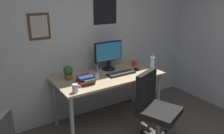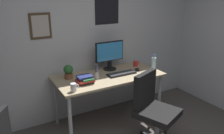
{
  "view_description": "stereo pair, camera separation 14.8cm",
  "coord_description": "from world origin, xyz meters",
  "px_view_note": "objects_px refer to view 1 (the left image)",
  "views": [
    {
      "loc": [
        -1.32,
        -0.9,
        1.89
      ],
      "look_at": [
        0.27,
        1.6,
        0.9
      ],
      "focal_mm": 36.46,
      "sensor_mm": 36.0,
      "label": 1
    },
    {
      "loc": [
        -1.19,
        -0.98,
        1.89
      ],
      "look_at": [
        0.27,
        1.6,
        0.9
      ],
      "focal_mm": 36.46,
      "sensor_mm": 36.0,
      "label": 2
    }
  ],
  "objects_px": {
    "monitor": "(108,54)",
    "keyboard": "(121,73)",
    "potted_plant": "(68,72)",
    "office_chair": "(154,105)",
    "computer_mouse": "(137,69)",
    "water_bottle": "(152,63)",
    "coffee_mug_near": "(134,63)",
    "coffee_mug_far": "(75,88)",
    "pen_cup": "(96,75)",
    "book_stack_left": "(86,80)"
  },
  "relations": [
    {
      "from": "computer_mouse",
      "to": "book_stack_left",
      "type": "bearing_deg",
      "value": -175.66
    },
    {
      "from": "computer_mouse",
      "to": "office_chair",
      "type": "bearing_deg",
      "value": -110.35
    },
    {
      "from": "computer_mouse",
      "to": "water_bottle",
      "type": "relative_size",
      "value": 0.44
    },
    {
      "from": "computer_mouse",
      "to": "potted_plant",
      "type": "relative_size",
      "value": 0.56
    },
    {
      "from": "coffee_mug_far",
      "to": "computer_mouse",
      "type": "bearing_deg",
      "value": 12.11
    },
    {
      "from": "office_chair",
      "to": "monitor",
      "type": "bearing_deg",
      "value": 95.28
    },
    {
      "from": "office_chair",
      "to": "keyboard",
      "type": "distance_m",
      "value": 0.7
    },
    {
      "from": "monitor",
      "to": "book_stack_left",
      "type": "relative_size",
      "value": 2.13
    },
    {
      "from": "computer_mouse",
      "to": "pen_cup",
      "type": "xyz_separation_m",
      "value": [
        -0.69,
        0.01,
        0.04
      ]
    },
    {
      "from": "coffee_mug_far",
      "to": "book_stack_left",
      "type": "distance_m",
      "value": 0.28
    },
    {
      "from": "monitor",
      "to": "water_bottle",
      "type": "xyz_separation_m",
      "value": [
        0.55,
        -0.37,
        -0.13
      ]
    },
    {
      "from": "keyboard",
      "to": "coffee_mug_near",
      "type": "height_order",
      "value": "coffee_mug_near"
    },
    {
      "from": "computer_mouse",
      "to": "coffee_mug_near",
      "type": "height_order",
      "value": "coffee_mug_near"
    },
    {
      "from": "computer_mouse",
      "to": "coffee_mug_far",
      "type": "xyz_separation_m",
      "value": [
        -1.11,
        -0.24,
        0.03
      ]
    },
    {
      "from": "coffee_mug_far",
      "to": "pen_cup",
      "type": "relative_size",
      "value": 0.55
    },
    {
      "from": "monitor",
      "to": "coffee_mug_far",
      "type": "distance_m",
      "value": 0.93
    },
    {
      "from": "coffee_mug_near",
      "to": "pen_cup",
      "type": "height_order",
      "value": "pen_cup"
    },
    {
      "from": "monitor",
      "to": "computer_mouse",
      "type": "xyz_separation_m",
      "value": [
        0.34,
        -0.26,
        -0.22
      ]
    },
    {
      "from": "office_chair",
      "to": "coffee_mug_near",
      "type": "bearing_deg",
      "value": 68.08
    },
    {
      "from": "computer_mouse",
      "to": "potted_plant",
      "type": "distance_m",
      "value": 1.04
    },
    {
      "from": "keyboard",
      "to": "pen_cup",
      "type": "xyz_separation_m",
      "value": [
        -0.39,
        0.04,
        0.04
      ]
    },
    {
      "from": "computer_mouse",
      "to": "book_stack_left",
      "type": "distance_m",
      "value": 0.89
    },
    {
      "from": "office_chair",
      "to": "coffee_mug_near",
      "type": "xyz_separation_m",
      "value": [
        0.35,
        0.87,
        0.26
      ]
    },
    {
      "from": "monitor",
      "to": "keyboard",
      "type": "height_order",
      "value": "monitor"
    },
    {
      "from": "potted_plant",
      "to": "water_bottle",
      "type": "bearing_deg",
      "value": -14.29
    },
    {
      "from": "keyboard",
      "to": "coffee_mug_far",
      "type": "xyz_separation_m",
      "value": [
        -0.81,
        -0.21,
        0.04
      ]
    },
    {
      "from": "monitor",
      "to": "book_stack_left",
      "type": "height_order",
      "value": "monitor"
    },
    {
      "from": "office_chair",
      "to": "computer_mouse",
      "type": "relative_size",
      "value": 8.64
    },
    {
      "from": "potted_plant",
      "to": "monitor",
      "type": "bearing_deg",
      "value": 5.09
    },
    {
      "from": "keyboard",
      "to": "computer_mouse",
      "type": "distance_m",
      "value": 0.3
    },
    {
      "from": "coffee_mug_near",
      "to": "computer_mouse",
      "type": "bearing_deg",
      "value": -117.39
    },
    {
      "from": "book_stack_left",
      "to": "coffee_mug_far",
      "type": "bearing_deg",
      "value": -142.89
    },
    {
      "from": "monitor",
      "to": "keyboard",
      "type": "bearing_deg",
      "value": -81.72
    },
    {
      "from": "coffee_mug_near",
      "to": "book_stack_left",
      "type": "relative_size",
      "value": 0.52
    },
    {
      "from": "coffee_mug_near",
      "to": "pen_cup",
      "type": "xyz_separation_m",
      "value": [
        -0.78,
        -0.17,
        0.01
      ]
    },
    {
      "from": "computer_mouse",
      "to": "water_bottle",
      "type": "bearing_deg",
      "value": -28.41
    },
    {
      "from": "computer_mouse",
      "to": "coffee_mug_near",
      "type": "xyz_separation_m",
      "value": [
        0.1,
        0.19,
        0.03
      ]
    },
    {
      "from": "office_chair",
      "to": "water_bottle",
      "type": "height_order",
      "value": "water_bottle"
    },
    {
      "from": "office_chair",
      "to": "book_stack_left",
      "type": "xyz_separation_m",
      "value": [
        -0.63,
        0.62,
        0.27
      ]
    },
    {
      "from": "office_chair",
      "to": "computer_mouse",
      "type": "xyz_separation_m",
      "value": [
        0.25,
        0.68,
        0.24
      ]
    },
    {
      "from": "monitor",
      "to": "water_bottle",
      "type": "relative_size",
      "value": 1.82
    },
    {
      "from": "water_bottle",
      "to": "coffee_mug_near",
      "type": "distance_m",
      "value": 0.33
    },
    {
      "from": "potted_plant",
      "to": "pen_cup",
      "type": "xyz_separation_m",
      "value": [
        0.33,
        -0.19,
        -0.05
      ]
    },
    {
      "from": "keyboard",
      "to": "book_stack_left",
      "type": "height_order",
      "value": "book_stack_left"
    },
    {
      "from": "coffee_mug_near",
      "to": "coffee_mug_far",
      "type": "relative_size",
      "value": 1.03
    },
    {
      "from": "keyboard",
      "to": "potted_plant",
      "type": "relative_size",
      "value": 2.21
    },
    {
      "from": "water_bottle",
      "to": "pen_cup",
      "type": "distance_m",
      "value": 0.91
    },
    {
      "from": "keyboard",
      "to": "coffee_mug_near",
      "type": "bearing_deg",
      "value": 27.89
    },
    {
      "from": "potted_plant",
      "to": "pen_cup",
      "type": "bearing_deg",
      "value": -29.39
    },
    {
      "from": "keyboard",
      "to": "computer_mouse",
      "type": "xyz_separation_m",
      "value": [
        0.3,
        0.02,
        0.01
      ]
    }
  ]
}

